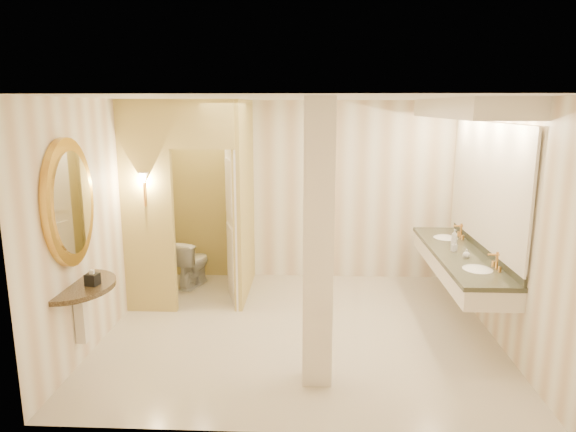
# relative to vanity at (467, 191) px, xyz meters

# --- Properties ---
(floor) EXTENTS (4.50, 4.50, 0.00)m
(floor) POSITION_rel_vanity_xyz_m (-1.98, -0.40, -1.63)
(floor) COLOR beige
(floor) RESTS_ON ground
(ceiling) EXTENTS (4.50, 4.50, 0.00)m
(ceiling) POSITION_rel_vanity_xyz_m (-1.98, -0.40, 1.07)
(ceiling) COLOR silver
(ceiling) RESTS_ON wall_back
(wall_back) EXTENTS (4.50, 0.02, 2.70)m
(wall_back) POSITION_rel_vanity_xyz_m (-1.98, 1.60, -0.28)
(wall_back) COLOR white
(wall_back) RESTS_ON floor
(wall_front) EXTENTS (4.50, 0.02, 2.70)m
(wall_front) POSITION_rel_vanity_xyz_m (-1.98, -2.40, -0.28)
(wall_front) COLOR white
(wall_front) RESTS_ON floor
(wall_left) EXTENTS (0.02, 4.00, 2.70)m
(wall_left) POSITION_rel_vanity_xyz_m (-4.23, -0.40, -0.28)
(wall_left) COLOR white
(wall_left) RESTS_ON floor
(wall_right) EXTENTS (0.02, 4.00, 2.70)m
(wall_right) POSITION_rel_vanity_xyz_m (0.27, -0.40, -0.28)
(wall_right) COLOR white
(wall_right) RESTS_ON floor
(toilet_closet) EXTENTS (1.50, 1.55, 2.70)m
(toilet_closet) POSITION_rel_vanity_xyz_m (-3.10, 0.57, -0.24)
(toilet_closet) COLOR #E2D376
(toilet_closet) RESTS_ON floor
(wall_sconce) EXTENTS (0.14, 0.14, 0.42)m
(wall_sconce) POSITION_rel_vanity_xyz_m (-3.90, 0.03, 0.10)
(wall_sconce) COLOR gold
(wall_sconce) RESTS_ON toilet_closet
(vanity) EXTENTS (0.75, 2.73, 2.09)m
(vanity) POSITION_rel_vanity_xyz_m (0.00, 0.00, 0.00)
(vanity) COLOR white
(vanity) RESTS_ON floor
(console_shelf) EXTENTS (0.96, 0.96, 1.93)m
(console_shelf) POSITION_rel_vanity_xyz_m (-4.19, -1.36, -0.29)
(console_shelf) COLOR black
(console_shelf) RESTS_ON floor
(pillar) EXTENTS (0.28, 0.28, 2.70)m
(pillar) POSITION_rel_vanity_xyz_m (-1.78, -1.54, -0.28)
(pillar) COLOR white
(pillar) RESTS_ON floor
(tissue_box) EXTENTS (0.14, 0.14, 0.12)m
(tissue_box) POSITION_rel_vanity_xyz_m (-4.01, -1.38, -0.70)
(tissue_box) COLOR black
(tissue_box) RESTS_ON console_shelf
(toilet) EXTENTS (0.57, 0.77, 0.70)m
(toilet) POSITION_rel_vanity_xyz_m (-3.61, 1.07, -1.28)
(toilet) COLOR white
(toilet) RESTS_ON floor
(soap_bottle_a) EXTENTS (0.08, 0.08, 0.13)m
(soap_bottle_a) POSITION_rel_vanity_xyz_m (-0.10, 0.02, -0.69)
(soap_bottle_a) COLOR beige
(soap_bottle_a) RESTS_ON vanity
(soap_bottle_b) EXTENTS (0.10, 0.10, 0.11)m
(soap_bottle_b) POSITION_rel_vanity_xyz_m (-0.03, -0.26, -0.70)
(soap_bottle_b) COLOR silver
(soap_bottle_b) RESTS_ON vanity
(soap_bottle_c) EXTENTS (0.10, 0.10, 0.20)m
(soap_bottle_c) POSITION_rel_vanity_xyz_m (-0.01, 0.33, -0.65)
(soap_bottle_c) COLOR #C6B28C
(soap_bottle_c) RESTS_ON vanity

